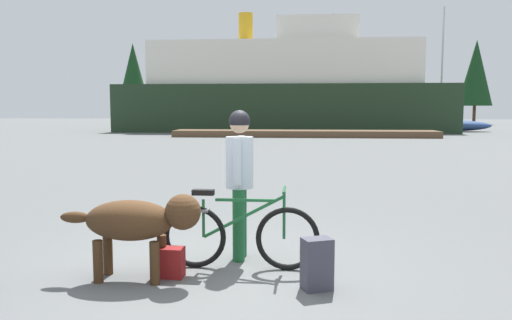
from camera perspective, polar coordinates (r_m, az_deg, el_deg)
name	(u,v)px	position (r m, az deg, el deg)	size (l,w,h in m)	color
ground_plane	(207,271)	(5.78, -5.43, -12.10)	(160.00, 160.00, 0.00)	#595B5B
bicycle	(239,235)	(5.72, -1.84, -8.30)	(1.73, 0.44, 0.90)	black
person_cyclist	(240,170)	(5.98, -1.83, -1.07)	(0.32, 0.53, 1.75)	#19592D
dog	(139,221)	(5.46, -12.85, -6.63)	(1.48, 0.49, 0.90)	#472D19
backpack	(317,264)	(5.16, 6.76, -11.37)	(0.28, 0.20, 0.51)	#3F3F4C
handbag_pannier	(169,262)	(5.58, -9.67, -11.11)	(0.32, 0.18, 0.32)	maroon
dock_pier	(304,134)	(32.01, 5.36, 2.93)	(16.14, 2.37, 0.40)	brown
ferry_boat	(285,89)	(40.61, 3.24, 7.82)	(24.89, 8.28, 9.10)	#1E331E
sailboat_moored	(440,125)	(41.45, 19.70, 3.68)	(7.55, 2.12, 9.27)	navy
pine_tree_far_left	(133,73)	(59.69, -13.44, 9.37)	(3.27, 3.27, 8.95)	#4C331E
pine_tree_center	(333,54)	(59.06, 8.50, 11.58)	(4.04, 4.04, 12.29)	#4C331E
pine_tree_far_right	(476,73)	(61.43, 23.17, 8.86)	(3.59, 3.59, 9.14)	#4C331E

